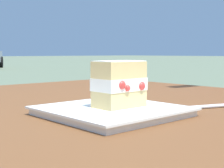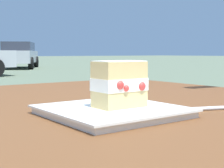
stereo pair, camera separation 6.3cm
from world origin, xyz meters
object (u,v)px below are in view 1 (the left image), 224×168
(patio_table, at_px, (17,147))
(dessert_plate, at_px, (112,111))
(dessert_fork, at_px, (198,107))
(cake_slice, at_px, (119,84))

(patio_table, bearing_deg, dessert_plate, 116.23)
(dessert_fork, bearing_deg, dessert_plate, -20.40)
(patio_table, relative_size, dessert_plate, 6.08)
(patio_table, height_order, dessert_fork, dessert_fork)
(dessert_fork, bearing_deg, patio_table, -43.51)
(dessert_plate, relative_size, cake_slice, 2.52)
(cake_slice, relative_size, dessert_fork, 0.57)
(dessert_plate, height_order, dessert_fork, dessert_plate)
(dessert_plate, xyz_separation_m, dessert_fork, (-0.18, 0.07, -0.00))
(patio_table, xyz_separation_m, dessert_fork, (-0.28, 0.26, 0.09))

